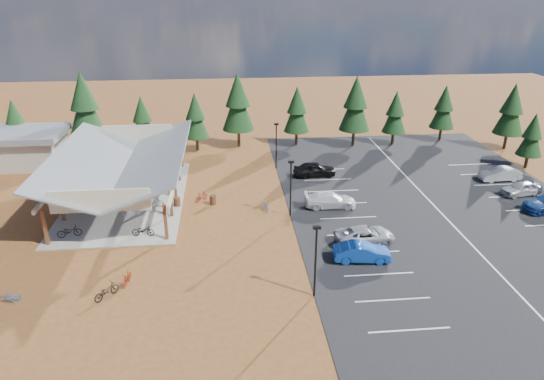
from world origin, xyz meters
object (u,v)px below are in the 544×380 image
at_px(car_4, 315,169).
at_px(bike_4, 143,231).
at_px(bike_10, 5,298).
at_px(car_8, 521,188).
at_px(bike_6, 167,188).
at_px(lamp_post_2, 276,143).
at_px(bike_pavilion, 122,161).
at_px(trash_bin_0, 177,202).
at_px(bike_14, 266,206).
at_px(bike_15, 201,197).
at_px(outbuilding, 15,148).
at_px(car_3, 330,200).
at_px(bike_2, 93,187).
at_px(bike_5, 155,201).
at_px(lamp_post_0, 316,257).
at_px(bike_3, 111,168).
at_px(bike_11, 127,278).
at_px(car_2, 365,235).
at_px(car_9, 500,174).
at_px(bike_7, 153,169).
at_px(trash_bin_1, 213,200).
at_px(lamp_post_1, 291,185).
at_px(car_1, 362,252).
at_px(bike_12, 106,291).
at_px(bike_0, 69,231).
at_px(bike_1, 104,199).

bearing_deg(car_4, bike_4, 124.32).
bearing_deg(bike_10, car_8, 89.64).
bearing_deg(bike_6, lamp_post_2, -59.54).
distance_m(bike_pavilion, trash_bin_0, 6.30).
distance_m(bike_14, bike_15, 6.45).
height_order(outbuilding, car_8, outbuilding).
xyz_separation_m(bike_10, car_3, (23.66, 12.41, 0.26)).
relative_size(bike_2, bike_5, 0.94).
bearing_deg(bike_4, outbuilding, 48.21).
bearing_deg(bike_4, lamp_post_0, -120.25).
bearing_deg(bike_15, outbuilding, 13.62).
distance_m(outbuilding, car_3, 35.98).
bearing_deg(bike_15, bike_pavilion, 34.67).
xyz_separation_m(bike_3, car_4, (21.79, -3.14, 0.22)).
bearing_deg(car_4, bike_pavilion, 100.43).
bearing_deg(bike_11, car_2, 21.06).
bearing_deg(outbuilding, car_9, -10.85).
xyz_separation_m(bike_6, car_4, (15.15, 3.08, 0.23)).
xyz_separation_m(bike_7, car_3, (17.22, -10.02, 0.10)).
bearing_deg(bike_15, bike_6, 10.62).
height_order(lamp_post_0, bike_14, lamp_post_0).
bearing_deg(bike_7, car_2, -131.87).
relative_size(trash_bin_1, bike_6, 0.50).
bearing_deg(bike_7, trash_bin_0, -158.81).
xyz_separation_m(bike_pavilion, bike_6, (3.66, 1.11, -3.25)).
bearing_deg(lamp_post_0, lamp_post_1, 90.00).
distance_m(car_1, car_8, 21.25).
xyz_separation_m(trash_bin_1, car_2, (12.02, -8.50, 0.25)).
bearing_deg(lamp_post_1, bike_12, -141.17).
bearing_deg(bike_7, bike_0, 160.84).
bearing_deg(bike_pavilion, lamp_post_2, 25.02).
distance_m(lamp_post_1, car_8, 23.04).
height_order(bike_0, car_3, car_3).
xyz_separation_m(car_3, car_9, (18.85, 4.70, 0.01)).
bearing_deg(bike_5, bike_12, -173.73).
relative_size(lamp_post_0, trash_bin_0, 5.71).
bearing_deg(trash_bin_1, bike_10, -132.64).
distance_m(bike_1, bike_15, 8.90).
xyz_separation_m(bike_11, car_1, (16.71, 1.31, 0.29)).
xyz_separation_m(bike_11, car_9, (35.16, 15.45, 0.29)).
relative_size(bike_3, bike_12, 0.85).
relative_size(bike_7, car_4, 0.40).
bearing_deg(bike_12, bike_2, -32.88).
height_order(bike_5, bike_15, bike_5).
relative_size(bike_pavilion, bike_11, 13.02).
xyz_separation_m(bike_15, car_3, (11.78, -2.51, 0.26)).
bearing_deg(car_4, car_3, 178.17).
bearing_deg(bike_2, outbuilding, 45.69).
xyz_separation_m(lamp_post_0, car_1, (4.25, 3.95, -2.24)).
distance_m(bike_pavilion, car_3, 19.44).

